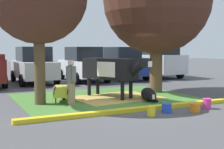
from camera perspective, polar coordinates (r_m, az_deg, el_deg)
The scene contains 17 objects.
ground_plane at distance 10.47m, azimuth 3.79°, elevation -5.63°, with size 80.00×80.00×0.00m, color #4C4C4F.
grass_island at distance 11.86m, azimuth -1.22°, elevation -4.35°, with size 6.58×5.19×0.02m, color #477A33.
curb_yellow at distance 9.48m, azimuth 5.91°, elevation -6.39°, with size 7.78×0.24×0.12m, color yellow.
hay_bedding at distance 11.73m, azimuth 0.65°, elevation -4.37°, with size 3.20×2.40×0.04m, color tan.
shade_tree_right at distance 13.50m, azimuth 8.40°, elevation 13.65°, with size 4.62×4.62×6.32m.
cow_holstein at distance 11.64m, azimuth -0.12°, elevation 0.99°, with size 1.58×3.01×1.58m.
calf_lying at distance 11.21m, azimuth 6.84°, elevation -3.73°, with size 0.81×1.33×0.48m.
person_handler at distance 10.31m, azimuth -7.66°, elevation -1.24°, with size 0.34×0.53×1.53m.
wheelbarrow at distance 10.99m, azimuth -9.20°, elevation -3.15°, with size 1.01×1.59×0.63m.
bucket_yellow at distance 8.73m, azimuth 7.38°, elevation -6.78°, with size 0.27×0.27×0.28m.
bucket_blue at distance 9.26m, azimuth 10.17°, elevation -6.16°, with size 0.32×0.32×0.28m.
bucket_orange at distance 9.56m, azimuth 15.31°, elevation -5.95°, with size 0.32×0.32×0.27m.
bucket_pink at distance 10.16m, azimuth 17.36°, elevation -5.18°, with size 0.29×0.29×0.33m.
sedan_silver at distance 17.52m, azimuth -14.46°, elevation 1.67°, with size 2.02×4.40×2.02m.
hatchback_white at distance 18.10m, azimuth -5.41°, elevation 1.89°, with size 2.02×4.40×2.02m.
sedan_blue at distance 19.21m, azimuth 1.88°, elevation 2.08°, with size 2.02×4.40×2.02m.
suv_black at distance 20.82m, azimuth 8.04°, elevation 3.03°, with size 2.12×4.60×2.52m.
Camera 1 is at (-5.19, -8.90, 1.89)m, focal length 48.81 mm.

